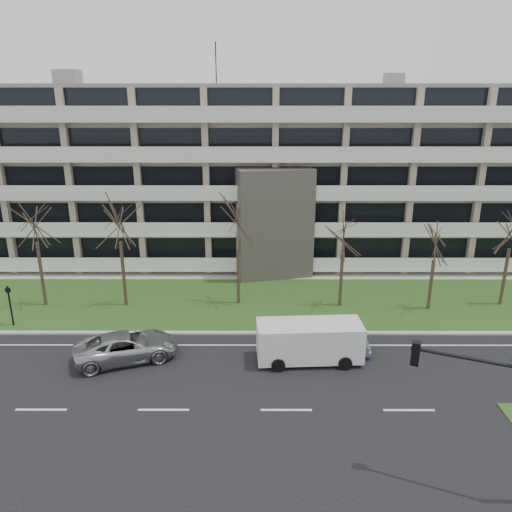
{
  "coord_description": "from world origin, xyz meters",
  "views": [
    {
      "loc": [
        -1.44,
        -20.69,
        14.88
      ],
      "look_at": [
        -1.5,
        10.0,
        4.59
      ],
      "focal_mm": 35.0,
      "sensor_mm": 36.0,
      "label": 1
    }
  ],
  "objects_px": {
    "blue_sedan": "(332,342)",
    "silver_pickup": "(126,346)",
    "white_van": "(311,339)",
    "pedestrian_signal": "(10,301)",
    "traffic_signal": "(499,406)"
  },
  "relations": [
    {
      "from": "pedestrian_signal",
      "to": "silver_pickup",
      "type": "bearing_deg",
      "value": -2.92
    },
    {
      "from": "traffic_signal",
      "to": "white_van",
      "type": "bearing_deg",
      "value": 143.09
    },
    {
      "from": "silver_pickup",
      "to": "white_van",
      "type": "relative_size",
      "value": 0.96
    },
    {
      "from": "blue_sedan",
      "to": "pedestrian_signal",
      "type": "distance_m",
      "value": 20.86
    },
    {
      "from": "traffic_signal",
      "to": "pedestrian_signal",
      "type": "xyz_separation_m",
      "value": [
        -25.02,
        14.2,
        -2.05
      ]
    },
    {
      "from": "blue_sedan",
      "to": "silver_pickup",
      "type": "bearing_deg",
      "value": 96.26
    },
    {
      "from": "white_van",
      "to": "silver_pickup",
      "type": "bearing_deg",
      "value": 176.29
    },
    {
      "from": "white_van",
      "to": "blue_sedan",
      "type": "bearing_deg",
      "value": 28.15
    },
    {
      "from": "blue_sedan",
      "to": "white_van",
      "type": "bearing_deg",
      "value": 124.16
    },
    {
      "from": "blue_sedan",
      "to": "white_van",
      "type": "distance_m",
      "value": 1.69
    },
    {
      "from": "traffic_signal",
      "to": "blue_sedan",
      "type": "bearing_deg",
      "value": 135.3
    },
    {
      "from": "blue_sedan",
      "to": "traffic_signal",
      "type": "xyz_separation_m",
      "value": [
        4.49,
        -10.64,
        3.12
      ]
    },
    {
      "from": "traffic_signal",
      "to": "silver_pickup",
      "type": "bearing_deg",
      "value": 171.24
    },
    {
      "from": "silver_pickup",
      "to": "pedestrian_signal",
      "type": "bearing_deg",
      "value": 43.99
    },
    {
      "from": "silver_pickup",
      "to": "pedestrian_signal",
      "type": "relative_size",
      "value": 2.06
    }
  ]
}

